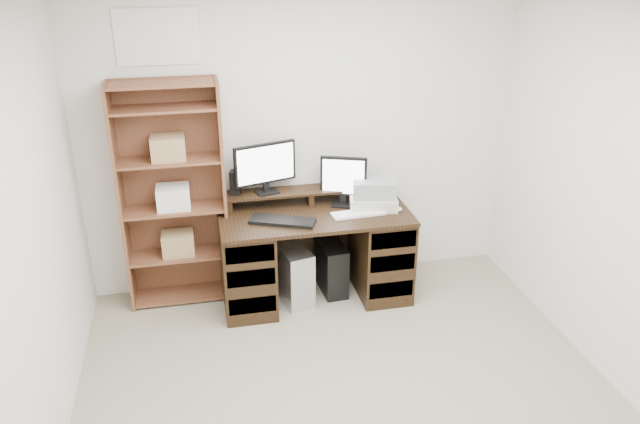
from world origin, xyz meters
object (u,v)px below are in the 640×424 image
object	(u,v)px
monitor_small	(343,179)
printer	(373,201)
monitor_wide	(265,165)
tower_silver	(292,272)
desk	(315,253)
bookshelf	(173,194)
tower_black	(331,266)

from	to	relation	value
monitor_small	printer	world-z (taller)	monitor_small
monitor_wide	tower_silver	distance (m)	0.90
desk	tower_silver	world-z (taller)	desk
bookshelf	monitor_wide	bearing A→B (deg)	0.03
monitor_wide	bookshelf	size ratio (longest dim) A/B	0.28
tower_black	bookshelf	xyz separation A→B (m)	(-1.23, 0.14, 0.70)
printer	monitor_wide	bearing A→B (deg)	178.95
monitor_wide	printer	world-z (taller)	monitor_wide
desk	monitor_wide	size ratio (longest dim) A/B	3.01
desk	tower_black	size ratio (longest dim) A/B	3.40
monitor_wide	tower_silver	world-z (taller)	monitor_wide
monitor_small	monitor_wide	bearing A→B (deg)	-169.11
desk	printer	distance (m)	0.63
desk	bookshelf	bearing A→B (deg)	168.78
tower_black	monitor_wide	bearing A→B (deg)	160.33
bookshelf	printer	bearing A→B (deg)	-7.17
tower_silver	tower_black	size ratio (longest dim) A/B	1.06
bookshelf	tower_silver	bearing A→B (deg)	-13.60
desk	tower_silver	xyz separation A→B (m)	(-0.19, -0.00, -0.15)
tower_silver	bookshelf	world-z (taller)	bookshelf
monitor_wide	printer	bearing A→B (deg)	-29.28
printer	bookshelf	size ratio (longest dim) A/B	0.21
monitor_wide	desk	bearing A→B (deg)	-47.41
monitor_wide	monitor_small	xyz separation A→B (m)	(0.61, -0.10, -0.13)
printer	tower_black	size ratio (longest dim) A/B	0.85
monitor_small	tower_black	size ratio (longest dim) A/B	0.92
tower_silver	monitor_wide	bearing A→B (deg)	113.67
monitor_small	tower_black	world-z (taller)	monitor_small
monitor_small	bookshelf	size ratio (longest dim) A/B	0.22
tower_black	tower_silver	bearing A→B (deg)	-172.13
desk	tower_black	distance (m)	0.24
desk	tower_black	xyz separation A→B (m)	(0.15, 0.07, -0.17)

